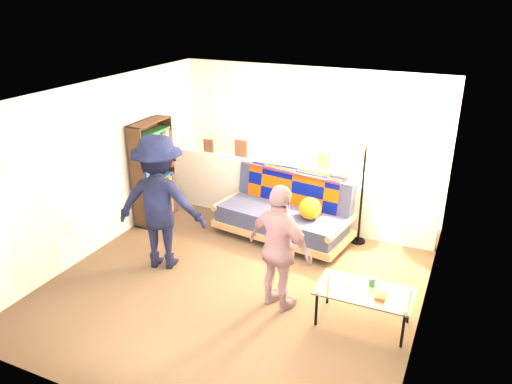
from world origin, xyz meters
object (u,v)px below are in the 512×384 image
at_px(bookshelf, 153,175).
at_px(person_right, 280,249).
at_px(futon_sofa, 286,212).
at_px(person_left, 160,203).
at_px(floor_lamp, 364,170).
at_px(coffee_table, 365,293).

relative_size(bookshelf, person_right, 1.07).
relative_size(futon_sofa, person_left, 1.16).
relative_size(futon_sofa, bookshelf, 1.29).
bearing_deg(person_right, floor_lamp, -83.96).
distance_m(bookshelf, person_right, 3.11).
xyz_separation_m(futon_sofa, person_left, (-1.22, -1.46, 0.52)).
distance_m(futon_sofa, person_right, 1.85).
relative_size(bookshelf, coffee_table, 1.56).
relative_size(futon_sofa, person_right, 1.38).
bearing_deg(floor_lamp, futon_sofa, -163.25).
distance_m(floor_lamp, person_left, 2.89).
bearing_deg(person_right, bookshelf, -8.35).
relative_size(coffee_table, person_right, 0.68).
height_order(bookshelf, person_left, person_left).
bearing_deg(person_left, bookshelf, -65.85).
bearing_deg(person_right, futon_sofa, -52.05).
height_order(futon_sofa, person_left, person_left).
bearing_deg(bookshelf, coffee_table, -19.72).
bearing_deg(coffee_table, bookshelf, 160.28).
height_order(person_left, person_right, person_left).
xyz_separation_m(floor_lamp, person_right, (-0.46, -2.03, -0.36)).
distance_m(futon_sofa, bookshelf, 2.22).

